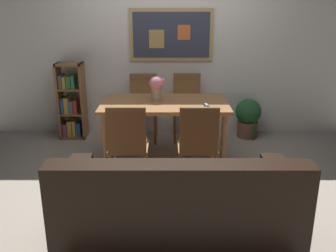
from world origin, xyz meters
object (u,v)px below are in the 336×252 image
(dining_chair_near_left, at_px, (127,140))
(dining_chair_far_right, at_px, (186,101))
(potted_ivy, at_px, (248,117))
(flower_vase, at_px, (156,87))
(dining_table, at_px, (164,110))
(leather_couch, at_px, (176,213))
(bookshelf, at_px, (71,104))
(dining_chair_near_right, at_px, (197,141))
(dining_chair_far_left, at_px, (143,102))
(tv_remote, at_px, (206,105))

(dining_chair_near_left, relative_size, dining_chair_far_right, 1.00)
(potted_ivy, relative_size, flower_vase, 1.97)
(dining_table, bearing_deg, leather_couch, -86.47)
(dining_chair_far_right, height_order, bookshelf, bookshelf)
(dining_chair_near_right, xyz_separation_m, dining_chair_far_left, (-0.64, 1.53, 0.00))
(dining_chair_far_right, bearing_deg, flower_vase, -119.18)
(leather_couch, bearing_deg, dining_chair_near_right, 76.77)
(dining_table, distance_m, bookshelf, 1.57)
(dining_chair_far_left, bearing_deg, dining_chair_near_left, -92.25)
(bookshelf, bearing_deg, dining_table, -31.92)
(tv_remote, bearing_deg, dining_chair_far_left, 129.32)
(dining_chair_near_left, xyz_separation_m, potted_ivy, (1.55, 1.59, -0.24))
(dining_table, distance_m, dining_chair_near_right, 0.85)
(dining_chair_far_left, xyz_separation_m, dining_chair_far_right, (0.61, 0.04, 0.00))
(dining_chair_far_right, xyz_separation_m, leather_couch, (-0.20, -2.55, -0.23))
(leather_couch, height_order, flower_vase, flower_vase)
(bookshelf, bearing_deg, leather_couch, -60.98)
(dining_chair_near_right, xyz_separation_m, tv_remote, (0.13, 0.58, 0.21))
(dining_table, xyz_separation_m, flower_vase, (-0.09, 0.08, 0.26))
(leather_couch, bearing_deg, potted_ivy, 67.43)
(dining_chair_near_left, bearing_deg, dining_chair_near_right, -0.55)
(dining_chair_near_right, xyz_separation_m, leather_couch, (-0.23, -0.99, -0.23))
(dining_table, height_order, dining_chair_near_left, dining_chair_near_left)
(leather_couch, height_order, bookshelf, bookshelf)
(dining_chair_far_left, xyz_separation_m, dining_chair_near_left, (-0.06, -1.52, 0.00))
(dining_chair_near_right, relative_size, leather_couch, 0.51)
(leather_couch, xyz_separation_m, flower_vase, (-0.20, 1.84, 0.59))
(leather_couch, relative_size, potted_ivy, 3.14)
(dining_table, relative_size, potted_ivy, 2.60)
(dining_table, distance_m, dining_chair_near_left, 0.85)
(dining_chair_near_left, xyz_separation_m, dining_chair_far_right, (0.67, 1.56, 0.00))
(potted_ivy, height_order, tv_remote, tv_remote)
(flower_vase, bearing_deg, potted_ivy, 30.36)
(leather_couch, distance_m, bookshelf, 2.96)
(flower_vase, bearing_deg, dining_table, -40.37)
(bookshelf, bearing_deg, dining_chair_near_right, -43.77)
(dining_chair_near_right, distance_m, dining_chair_far_left, 1.66)
(dining_chair_far_left, bearing_deg, dining_table, -68.21)
(bookshelf, xyz_separation_m, potted_ivy, (2.51, 0.00, -0.19))
(dining_table, height_order, dining_chair_near_right, dining_chair_near_right)
(dining_chair_far_right, bearing_deg, dining_chair_far_left, -176.64)
(dining_chair_near_right, relative_size, tv_remote, 5.68)
(bookshelf, xyz_separation_m, flower_vase, (1.23, -0.75, 0.42))
(dining_chair_near_right, distance_m, potted_ivy, 1.82)
(dining_chair_near_right, distance_m, dining_chair_near_left, 0.70)
(dining_chair_near_left, xyz_separation_m, tv_remote, (0.84, 0.57, 0.21))
(dining_table, height_order, dining_chair_far_left, dining_chair_far_left)
(dining_chair_far_left, distance_m, tv_remote, 1.24)
(dining_chair_far_left, height_order, potted_ivy, dining_chair_far_left)
(dining_chair_near_right, distance_m, dining_chair_far_right, 1.57)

